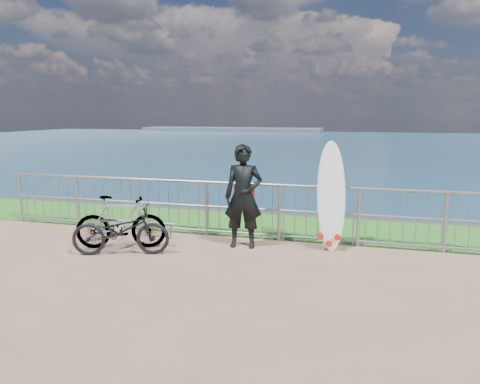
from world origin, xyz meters
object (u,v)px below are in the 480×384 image
(surfboard, at_px, (331,200))
(bicycle_near, at_px, (121,230))
(surfer, at_px, (243,196))
(bicycle_far, at_px, (121,222))

(surfboard, bearing_deg, bicycle_near, -158.86)
(surfer, distance_m, bicycle_near, 2.27)
(bicycle_near, xyz_separation_m, bicycle_far, (-0.20, 0.36, 0.05))
(surfer, relative_size, bicycle_far, 1.16)
(bicycle_near, relative_size, bicycle_far, 1.03)
(surfer, bearing_deg, bicycle_near, -159.23)
(surfer, xyz_separation_m, surfboard, (1.56, 0.31, -0.04))
(surfboard, xyz_separation_m, bicycle_near, (-3.52, -1.36, -0.47))
(surfer, height_order, bicycle_far, surfer)
(bicycle_far, bearing_deg, bicycle_near, -169.18)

